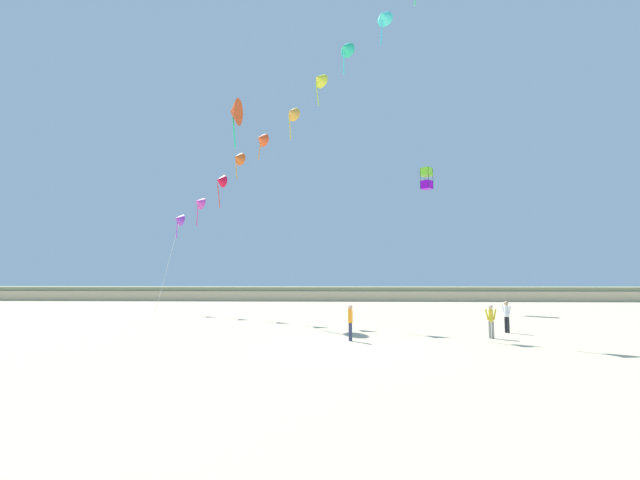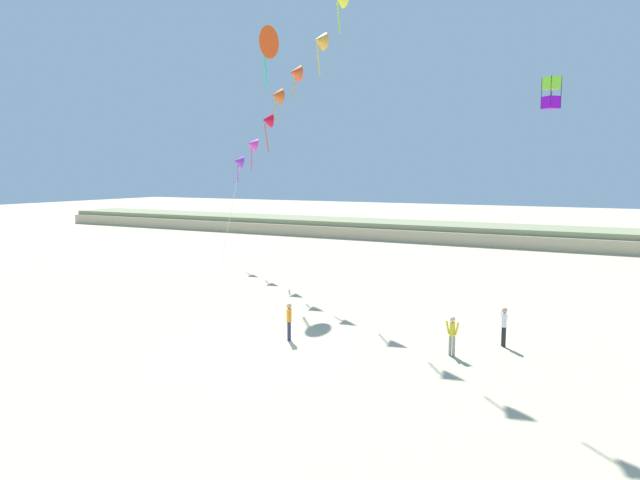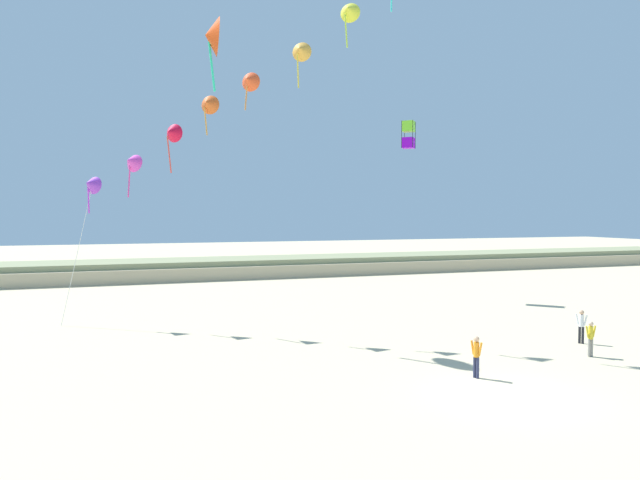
{
  "view_description": "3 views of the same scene",
  "coord_description": "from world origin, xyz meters",
  "px_view_note": "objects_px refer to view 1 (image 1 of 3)",
  "views": [
    {
      "loc": [
        -0.31,
        -18.71,
        2.95
      ],
      "look_at": [
        -1.55,
        10.28,
        5.66
      ],
      "focal_mm": 24.0,
      "sensor_mm": 36.0,
      "label": 1
    },
    {
      "loc": [
        13.24,
        -19.44,
        7.59
      ],
      "look_at": [
        -1.89,
        9.49,
        3.77
      ],
      "focal_mm": 32.0,
      "sensor_mm": 36.0,
      "label": 2
    },
    {
      "loc": [
        -13.36,
        -17.41,
        6.71
      ],
      "look_at": [
        -3.07,
        12.34,
        5.31
      ],
      "focal_mm": 32.0,
      "sensor_mm": 36.0,
      "label": 3
    }
  ],
  "objects_px": {
    "person_mid_center": "(350,320)",
    "large_kite_mid_trail": "(234,112)",
    "person_near_left": "(507,314)",
    "large_kite_low_lead": "(427,178)",
    "person_near_right": "(491,319)"
  },
  "relations": [
    {
      "from": "person_near_left",
      "to": "person_near_right",
      "type": "bearing_deg",
      "value": -125.79
    },
    {
      "from": "person_near_left",
      "to": "large_kite_mid_trail",
      "type": "distance_m",
      "value": 24.98
    },
    {
      "from": "person_mid_center",
      "to": "large_kite_low_lead",
      "type": "height_order",
      "value": "large_kite_low_lead"
    },
    {
      "from": "large_kite_low_lead",
      "to": "large_kite_mid_trail",
      "type": "bearing_deg",
      "value": -150.11
    },
    {
      "from": "person_near_left",
      "to": "person_near_right",
      "type": "height_order",
      "value": "person_near_left"
    },
    {
      "from": "person_near_right",
      "to": "person_mid_center",
      "type": "relative_size",
      "value": 0.97
    },
    {
      "from": "person_near_left",
      "to": "large_kite_mid_trail",
      "type": "relative_size",
      "value": 0.43
    },
    {
      "from": "person_near_right",
      "to": "large_kite_low_lead",
      "type": "xyz_separation_m",
      "value": [
        1.27,
        20.72,
        12.23
      ]
    },
    {
      "from": "large_kite_low_lead",
      "to": "large_kite_mid_trail",
      "type": "distance_m",
      "value": 20.25
    },
    {
      "from": "person_near_left",
      "to": "large_kite_low_lead",
      "type": "distance_m",
      "value": 22.06
    },
    {
      "from": "person_near_left",
      "to": "person_mid_center",
      "type": "relative_size",
      "value": 1.02
    },
    {
      "from": "person_mid_center",
      "to": "large_kite_low_lead",
      "type": "bearing_deg",
      "value": 69.0
    },
    {
      "from": "person_near_left",
      "to": "large_kite_low_lead",
      "type": "relative_size",
      "value": 0.8
    },
    {
      "from": "person_mid_center",
      "to": "large_kite_mid_trail",
      "type": "distance_m",
      "value": 21.49
    },
    {
      "from": "person_near_left",
      "to": "large_kite_mid_trail",
      "type": "bearing_deg",
      "value": 154.61
    }
  ]
}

